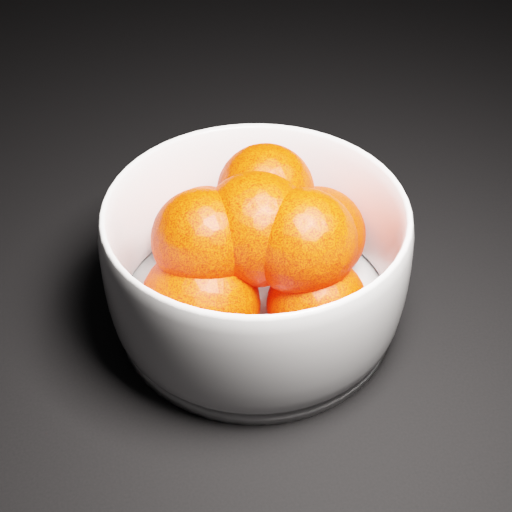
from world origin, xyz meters
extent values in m
cylinder|color=white|center=(0.25, 0.25, 0.01)|extent=(0.23, 0.23, 0.01)
sphere|color=#FF2101|center=(0.31, 0.28, 0.05)|extent=(0.08, 0.08, 0.08)
sphere|color=#FF2101|center=(0.22, 0.30, 0.05)|extent=(0.08, 0.08, 0.08)
sphere|color=#FF2101|center=(0.20, 0.22, 0.05)|extent=(0.09, 0.09, 0.09)
sphere|color=#FF2101|center=(0.29, 0.20, 0.05)|extent=(0.08, 0.08, 0.08)
sphere|color=#FF2101|center=(0.27, 0.28, 0.10)|extent=(0.08, 0.08, 0.08)
sphere|color=#FF2101|center=(0.21, 0.24, 0.10)|extent=(0.08, 0.08, 0.08)
sphere|color=#FF2101|center=(0.28, 0.22, 0.10)|extent=(0.08, 0.08, 0.08)
sphere|color=#FF2101|center=(0.25, 0.24, 0.10)|extent=(0.09, 0.09, 0.09)
camera|label=1|loc=(0.16, -0.17, 0.45)|focal=50.00mm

